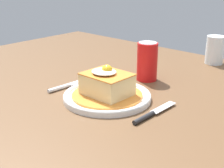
{
  "coord_description": "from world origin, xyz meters",
  "views": [
    {
      "loc": [
        0.64,
        -0.71,
        1.1
      ],
      "look_at": [
        0.07,
        -0.09,
        0.79
      ],
      "focal_mm": 51.72,
      "sensor_mm": 36.0,
      "label": 1
    }
  ],
  "objects_px": {
    "main_plate": "(107,96)",
    "knife": "(150,115)",
    "fork": "(64,86)",
    "drinking_glass": "(215,52)",
    "soda_can": "(147,61)"
  },
  "relations": [
    {
      "from": "main_plate",
      "to": "fork",
      "type": "distance_m",
      "value": 0.16
    },
    {
      "from": "drinking_glass",
      "to": "soda_can",
      "type": "bearing_deg",
      "value": -103.19
    },
    {
      "from": "fork",
      "to": "soda_can",
      "type": "height_order",
      "value": "soda_can"
    },
    {
      "from": "fork",
      "to": "drinking_glass",
      "type": "bearing_deg",
      "value": 69.17
    },
    {
      "from": "fork",
      "to": "soda_can",
      "type": "relative_size",
      "value": 1.14
    },
    {
      "from": "fork",
      "to": "knife",
      "type": "relative_size",
      "value": 0.86
    },
    {
      "from": "soda_can",
      "to": "main_plate",
      "type": "bearing_deg",
      "value": -84.78
    },
    {
      "from": "main_plate",
      "to": "knife",
      "type": "height_order",
      "value": "main_plate"
    },
    {
      "from": "main_plate",
      "to": "soda_can",
      "type": "relative_size",
      "value": 1.97
    },
    {
      "from": "soda_can",
      "to": "drinking_glass",
      "type": "bearing_deg",
      "value": 76.81
    },
    {
      "from": "knife",
      "to": "soda_can",
      "type": "bearing_deg",
      "value": 128.24
    },
    {
      "from": "fork",
      "to": "main_plate",
      "type": "bearing_deg",
      "value": 9.02
    },
    {
      "from": "fork",
      "to": "drinking_glass",
      "type": "relative_size",
      "value": 1.35
    },
    {
      "from": "main_plate",
      "to": "soda_can",
      "type": "bearing_deg",
      "value": 95.22
    },
    {
      "from": "main_plate",
      "to": "knife",
      "type": "relative_size",
      "value": 1.48
    }
  ]
}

